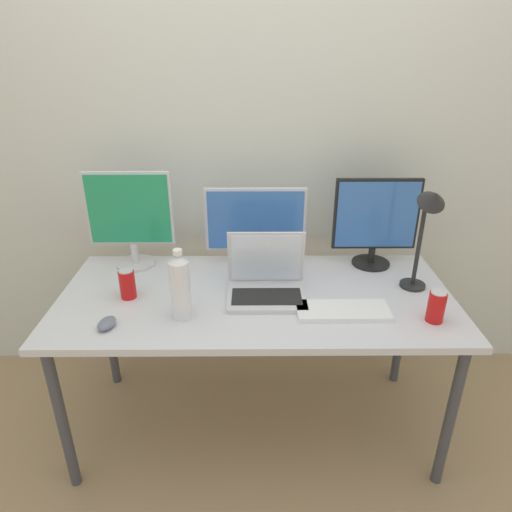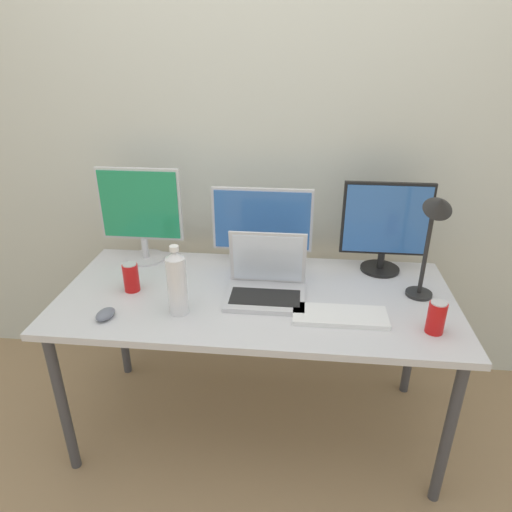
{
  "view_description": "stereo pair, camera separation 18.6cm",
  "coord_description": "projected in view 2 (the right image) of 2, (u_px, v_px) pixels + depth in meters",
  "views": [
    {
      "loc": [
        -0.01,
        -1.69,
        1.72
      ],
      "look_at": [
        0.0,
        0.0,
        0.92
      ],
      "focal_mm": 32.0,
      "sensor_mm": 36.0,
      "label": 1
    },
    {
      "loc": [
        0.17,
        -1.68,
        1.72
      ],
      "look_at": [
        0.0,
        0.0,
        0.92
      ],
      "focal_mm": 32.0,
      "sensor_mm": 36.0,
      "label": 2
    }
  ],
  "objects": [
    {
      "name": "ground_plane",
      "position": [
        256.0,
        424.0,
        2.26
      ],
      "size": [
        16.0,
        16.0,
        0.0
      ],
      "primitive_type": "plane",
      "color": "#9E7F5B"
    },
    {
      "name": "wall_back",
      "position": [
        268.0,
        135.0,
        2.24
      ],
      "size": [
        7.0,
        0.08,
        2.6
      ],
      "primitive_type": "cube",
      "color": "silver",
      "rests_on": "ground"
    },
    {
      "name": "work_desk",
      "position": [
        256.0,
        306.0,
        1.97
      ],
      "size": [
        1.67,
        0.77,
        0.74
      ],
      "color": "#424247",
      "rests_on": "ground"
    },
    {
      "name": "monitor_left",
      "position": [
        141.0,
        211.0,
        2.15
      ],
      "size": [
        0.39,
        0.19,
        0.46
      ],
      "color": "silver",
      "rests_on": "work_desk"
    },
    {
      "name": "monitor_center",
      "position": [
        261.0,
        226.0,
        2.11
      ],
      "size": [
        0.46,
        0.19,
        0.38
      ],
      "color": "silver",
      "rests_on": "work_desk"
    },
    {
      "name": "monitor_right",
      "position": [
        385.0,
        225.0,
        2.05
      ],
      "size": [
        0.39,
        0.18,
        0.42
      ],
      "color": "black",
      "rests_on": "work_desk"
    },
    {
      "name": "laptop_silver",
      "position": [
        266.0,
        282.0,
        1.91
      ],
      "size": [
        0.33,
        0.25,
        0.27
      ],
      "color": "silver",
      "rests_on": "work_desk"
    },
    {
      "name": "keyboard_main",
      "position": [
        340.0,
        316.0,
        1.77
      ],
      "size": [
        0.37,
        0.15,
        0.02
      ],
      "primitive_type": "cube",
      "rotation": [
        0.0,
        0.0,
        0.01
      ],
      "color": "white",
      "rests_on": "work_desk"
    },
    {
      "name": "mouse_by_keyboard",
      "position": [
        105.0,
        314.0,
        1.77
      ],
      "size": [
        0.08,
        0.1,
        0.03
      ],
      "primitive_type": "ellipsoid",
      "rotation": [
        0.0,
        0.0,
        -0.22
      ],
      "color": "slate",
      "rests_on": "work_desk"
    },
    {
      "name": "water_bottle",
      "position": [
        177.0,
        283.0,
        1.76
      ],
      "size": [
        0.08,
        0.08,
        0.29
      ],
      "color": "silver",
      "rests_on": "work_desk"
    },
    {
      "name": "soda_can_near_keyboard",
      "position": [
        131.0,
        277.0,
        1.95
      ],
      "size": [
        0.07,
        0.07,
        0.13
      ],
      "color": "red",
      "rests_on": "work_desk"
    },
    {
      "name": "soda_can_by_laptop",
      "position": [
        436.0,
        317.0,
        1.67
      ],
      "size": [
        0.07,
        0.07,
        0.13
      ],
      "color": "red",
      "rests_on": "work_desk"
    },
    {
      "name": "desk_lamp",
      "position": [
        434.0,
        226.0,
        1.76
      ],
      "size": [
        0.11,
        0.18,
        0.48
      ],
      "color": "black",
      "rests_on": "work_desk"
    }
  ]
}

